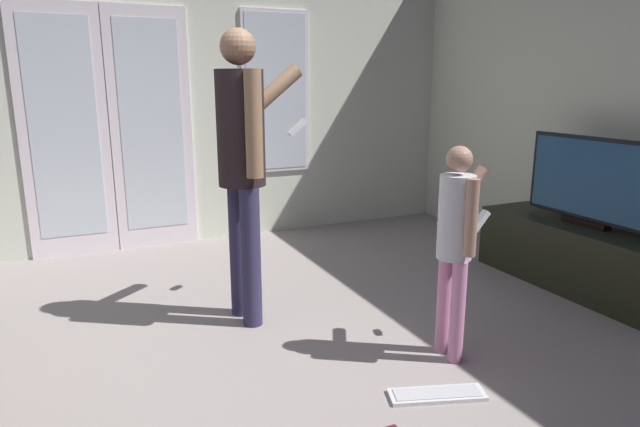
% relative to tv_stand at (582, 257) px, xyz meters
% --- Properties ---
extents(ground_plane, '(6.27, 5.12, 0.02)m').
position_rel_tv_stand_xyz_m(ground_plane, '(-2.74, -0.21, -0.23)').
color(ground_plane, gray).
extents(wall_back_with_doors, '(6.27, 0.09, 2.77)m').
position_rel_tv_stand_xyz_m(wall_back_with_doors, '(-2.71, 2.32, 1.12)').
color(wall_back_with_doors, silver).
rests_on(wall_back_with_doors, ground_plane).
extents(tv_stand, '(0.48, 1.50, 0.45)m').
position_rel_tv_stand_xyz_m(tv_stand, '(0.00, 0.00, 0.00)').
color(tv_stand, black).
rests_on(tv_stand, ground_plane).
extents(flat_screen_tv, '(0.08, 0.98, 0.60)m').
position_rel_tv_stand_xyz_m(flat_screen_tv, '(-0.00, 0.00, 0.53)').
color(flat_screen_tv, black).
rests_on(flat_screen_tv, tv_stand).
extents(person_adult, '(0.63, 0.50, 1.68)m').
position_rel_tv_stand_xyz_m(person_adult, '(-2.23, 0.48, 0.78)').
color(person_adult, '#342F52').
rests_on(person_adult, ground_plane).
extents(person_child, '(0.39, 0.30, 1.10)m').
position_rel_tv_stand_xyz_m(person_child, '(-1.42, -0.41, 0.43)').
color(person_child, pink).
rests_on(person_child, ground_plane).
extents(loose_keyboard, '(0.46, 0.26, 0.02)m').
position_rel_tv_stand_xyz_m(loose_keyboard, '(-1.71, -0.70, -0.21)').
color(loose_keyboard, white).
rests_on(loose_keyboard, ground_plane).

